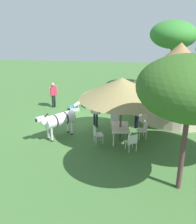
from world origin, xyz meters
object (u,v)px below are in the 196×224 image
at_px(patio_chair_west_end, 115,121).
at_px(guest_behind_table, 96,111).
at_px(guest_beside_umbrella, 137,113).
at_px(acacia_tree_behind_hut, 173,35).
at_px(shade_umbrella, 122,88).
at_px(thatched_hut, 178,78).
at_px(acacia_tree_left_background, 191,88).
at_px(patio_chair_near_lawn, 143,129).
at_px(zebra_nearest_camera, 59,120).
at_px(patio_chair_east_end, 97,133).
at_px(patio_dining_table, 120,128).
at_px(standing_watcher, 53,93).
at_px(zebra_by_umbrella, 107,94).
at_px(patio_chair_near_hut, 132,141).
at_px(striped_lounge_chair, 75,106).

distance_m(patio_chair_west_end, guest_behind_table, 1.22).
relative_size(guest_beside_umbrella, acacia_tree_behind_hut, 0.29).
bearing_deg(patio_chair_west_end, shade_umbrella, 90.00).
relative_size(thatched_hut, acacia_tree_left_background, 1.11).
xyz_separation_m(patio_chair_near_lawn, zebra_nearest_camera, (0.30, -4.34, 0.43)).
distance_m(patio_chair_east_end, guest_behind_table, 1.96).
height_order(guest_beside_umbrella, zebra_nearest_camera, guest_beside_umbrella).
height_order(thatched_hut, acacia_tree_left_background, acacia_tree_left_background).
bearing_deg(patio_dining_table, standing_watcher, -133.69).
bearing_deg(standing_watcher, patio_chair_east_end, 79.94).
relative_size(patio_dining_table, patio_chair_west_end, 1.61).
bearing_deg(guest_behind_table, zebra_by_umbrella, 94.89).
relative_size(patio_chair_near_lawn, acacia_tree_behind_hut, 0.17).
distance_m(patio_dining_table, standing_watcher, 6.26).
relative_size(zebra_nearest_camera, acacia_tree_behind_hut, 0.33).
bearing_deg(zebra_by_umbrella, patio_chair_near_lawn, 18.76).
bearing_deg(acacia_tree_left_background, zebra_by_umbrella, -158.09).
bearing_deg(patio_chair_east_end, patio_chair_near_hut, 48.59).
bearing_deg(thatched_hut, acacia_tree_behind_hut, 175.79).
relative_size(patio_chair_near_lawn, striped_lounge_chair, 0.98).
bearing_deg(guest_behind_table, thatched_hut, 37.07).
relative_size(thatched_hut, guest_behind_table, 3.40).
height_order(patio_chair_near_hut, striped_lounge_chair, patio_chair_near_hut).
distance_m(patio_chair_east_end, acacia_tree_left_background, 5.83).
relative_size(shade_umbrella, zebra_nearest_camera, 2.29).
distance_m(patio_chair_west_end, acacia_tree_behind_hut, 9.27).
distance_m(patio_chair_east_end, zebra_nearest_camera, 2.11).
xyz_separation_m(zebra_by_umbrella, acacia_tree_behind_hut, (-4.28, 4.59, 3.33)).
relative_size(patio_chair_west_end, zebra_nearest_camera, 0.50).
distance_m(acacia_tree_behind_hut, acacia_tree_left_background, 12.40).
bearing_deg(acacia_tree_behind_hut, zebra_nearest_camera, -38.29).
xyz_separation_m(thatched_hut, patio_chair_west_end, (2.30, -3.56, -1.89)).
bearing_deg(zebra_nearest_camera, patio_chair_near_lawn, -132.04).
relative_size(patio_chair_west_end, patio_chair_east_end, 1.00).
relative_size(patio_chair_near_hut, zebra_by_umbrella, 0.41).
relative_size(patio_chair_east_end, guest_beside_umbrella, 0.58).
xyz_separation_m(patio_chair_near_hut, guest_behind_table, (-2.54, -1.97, 0.46)).
relative_size(patio_dining_table, guest_behind_table, 0.88).
bearing_deg(acacia_tree_behind_hut, thatched_hut, -4.21).
distance_m(standing_watcher, zebra_nearest_camera, 4.49).
bearing_deg(zebra_nearest_camera, patio_dining_table, -136.67).
distance_m(zebra_nearest_camera, acacia_tree_left_background, 7.23).
distance_m(patio_dining_table, acacia_tree_behind_hut, 10.08).
distance_m(patio_chair_near_hut, standing_watcher, 7.44).
bearing_deg(guest_behind_table, patio_chair_near_lawn, -9.93).
bearing_deg(zebra_by_umbrella, thatched_hut, 68.99).
bearing_deg(striped_lounge_chair, acacia_tree_behind_hut, -70.17).
bearing_deg(thatched_hut, patio_chair_east_end, -48.34).
bearing_deg(standing_watcher, guest_behind_table, 92.01).
bearing_deg(patio_dining_table, acacia_tree_left_background, 31.68).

